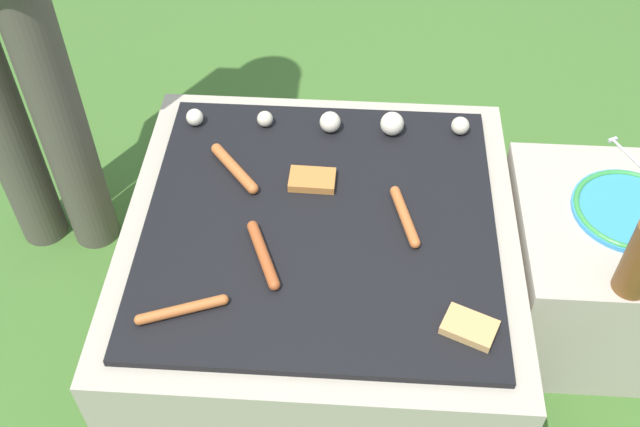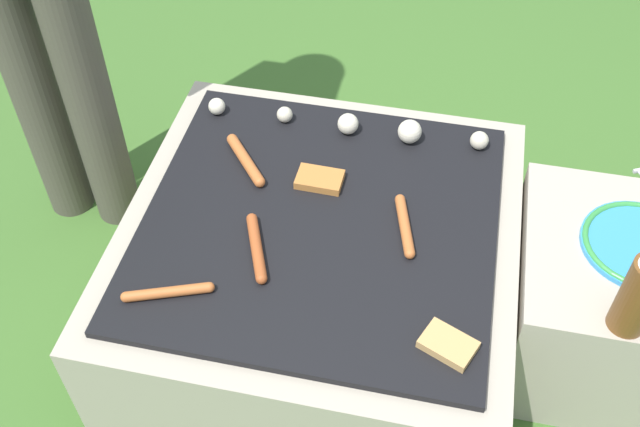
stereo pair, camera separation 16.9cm
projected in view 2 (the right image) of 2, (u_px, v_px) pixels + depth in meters
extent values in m
plane|color=#3D6628|center=(320.00, 316.00, 1.98)|extent=(14.00, 14.00, 0.00)
cube|color=#A89E8C|center=(320.00, 274.00, 1.85)|extent=(0.90, 0.90, 0.36)
cube|color=black|center=(320.00, 222.00, 1.71)|extent=(0.80, 0.80, 0.02)
cube|color=#A89E8C|center=(615.00, 304.00, 1.78)|extent=(0.49, 0.48, 0.38)
cylinder|color=#4C473D|center=(34.00, 88.00, 1.95)|extent=(0.13, 0.13, 0.86)
cylinder|color=#4C473D|center=(88.00, 96.00, 1.93)|extent=(0.13, 0.13, 0.86)
cylinder|color=#B7602D|center=(246.00, 160.00, 1.82)|extent=(0.13, 0.15, 0.03)
sphere|color=#B7602D|center=(260.00, 182.00, 1.77)|extent=(0.03, 0.03, 0.03)
sphere|color=#B7602D|center=(232.00, 139.00, 1.87)|extent=(0.03, 0.03, 0.03)
cylinder|color=#A34C23|center=(256.00, 248.00, 1.63)|extent=(0.09, 0.17, 0.03)
sphere|color=#A34C23|center=(261.00, 278.00, 1.57)|extent=(0.03, 0.03, 0.03)
sphere|color=#A34C23|center=(252.00, 219.00, 1.69)|extent=(0.03, 0.03, 0.03)
cylinder|color=#B7602D|center=(405.00, 226.00, 1.67)|extent=(0.07, 0.16, 0.02)
sphere|color=#B7602D|center=(410.00, 254.00, 1.62)|extent=(0.02, 0.02, 0.02)
sphere|color=#B7602D|center=(400.00, 199.00, 1.73)|extent=(0.02, 0.02, 0.02)
cylinder|color=#B7602D|center=(168.00, 292.00, 1.55)|extent=(0.17, 0.08, 0.02)
sphere|color=#B7602D|center=(126.00, 297.00, 1.54)|extent=(0.02, 0.02, 0.02)
sphere|color=#B7602D|center=(209.00, 287.00, 1.56)|extent=(0.02, 0.02, 0.02)
cube|color=#B27033|center=(320.00, 179.00, 1.78)|extent=(0.11, 0.08, 0.02)
cube|color=tan|center=(448.00, 345.00, 1.46)|extent=(0.12, 0.11, 0.02)
sphere|color=beige|center=(217.00, 106.00, 1.94)|extent=(0.04, 0.04, 0.04)
sphere|color=beige|center=(285.00, 115.00, 1.92)|extent=(0.04, 0.04, 0.04)
sphere|color=beige|center=(348.00, 124.00, 1.89)|extent=(0.05, 0.05, 0.05)
sphere|color=beige|center=(410.00, 132.00, 1.86)|extent=(0.06, 0.06, 0.06)
sphere|color=beige|center=(479.00, 140.00, 1.85)|extent=(0.05, 0.05, 0.05)
cylinder|color=#338CCC|center=(640.00, 245.00, 1.64)|extent=(0.26, 0.26, 0.01)
cylinder|color=brown|center=(639.00, 296.00, 1.44)|extent=(0.08, 0.08, 0.19)
cube|color=silver|center=(638.00, 171.00, 1.80)|extent=(0.02, 0.02, 0.01)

